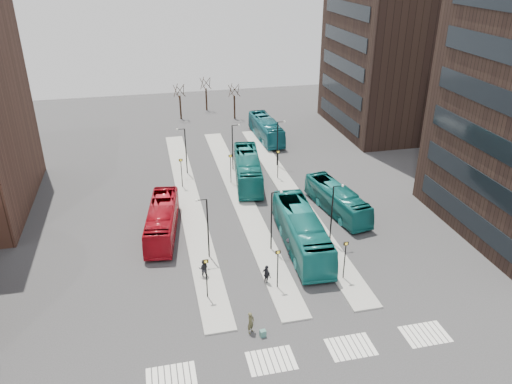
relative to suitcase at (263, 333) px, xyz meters
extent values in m
cube|color=gray|center=(-3.00, 23.48, -0.20)|extent=(2.50, 45.00, 0.15)
cube|color=gray|center=(3.00, 23.48, -0.20)|extent=(2.50, 45.00, 0.15)
cube|color=gray|center=(9.00, 23.48, -0.20)|extent=(2.50, 45.00, 0.15)
cube|color=navy|center=(0.00, 0.00, 0.00)|extent=(0.49, 0.41, 0.55)
imported|color=#A30C18|center=(-6.36, 16.98, 1.27)|extent=(4.19, 11.40, 3.10)
imported|color=#166F6D|center=(6.57, 11.25, 1.54)|extent=(3.73, 13.18, 3.63)
imported|color=#146865|center=(4.72, 27.50, 1.45)|extent=(4.65, 12.67, 3.45)
imported|color=#136261|center=(12.59, 17.41, 1.22)|extent=(4.21, 11.00, 2.99)
imported|color=#15606C|center=(10.75, 42.24, 1.33)|extent=(3.07, 11.65, 3.22)
imported|color=#47442B|center=(-0.78, 0.66, 0.63)|extent=(0.78, 0.77, 1.81)
imported|color=black|center=(-3.31, 8.52, 0.62)|extent=(0.99, 0.84, 1.79)
imported|color=black|center=(1.87, 6.31, 0.65)|extent=(0.84, 1.18, 1.86)
imported|color=black|center=(5.07, 10.33, 0.61)|extent=(0.97, 1.30, 1.78)
cube|color=silver|center=(-8.50, -2.52, -0.27)|extent=(0.35, 2.40, 0.01)
cube|color=silver|center=(-8.07, -2.52, -0.27)|extent=(0.35, 2.40, 0.01)
cube|color=silver|center=(-7.65, -2.52, -0.27)|extent=(0.35, 2.40, 0.01)
cube|color=silver|center=(-7.22, -2.52, -0.27)|extent=(0.35, 2.40, 0.01)
cube|color=silver|center=(-6.79, -2.52, -0.27)|extent=(0.35, 2.40, 0.01)
cube|color=silver|center=(-6.36, -2.52, -0.27)|extent=(0.35, 2.40, 0.01)
cube|color=silver|center=(-5.93, -2.52, -0.27)|extent=(0.35, 2.40, 0.01)
cube|color=silver|center=(-5.50, -2.52, -0.27)|extent=(0.35, 2.40, 0.01)
cube|color=silver|center=(-1.50, -2.52, -0.27)|extent=(0.35, 2.40, 0.01)
cube|color=silver|center=(-1.07, -2.52, -0.27)|extent=(0.35, 2.40, 0.01)
cube|color=silver|center=(-0.65, -2.52, -0.27)|extent=(0.35, 2.40, 0.01)
cube|color=silver|center=(-0.22, -2.52, -0.27)|extent=(0.35, 2.40, 0.01)
cube|color=silver|center=(0.21, -2.52, -0.27)|extent=(0.35, 2.40, 0.01)
cube|color=silver|center=(0.64, -2.52, -0.27)|extent=(0.35, 2.40, 0.01)
cube|color=silver|center=(1.07, -2.52, -0.27)|extent=(0.35, 2.40, 0.01)
cube|color=silver|center=(1.50, -2.52, -0.27)|extent=(0.35, 2.40, 0.01)
cube|color=silver|center=(4.50, -2.52, -0.27)|extent=(0.35, 2.40, 0.01)
cube|color=silver|center=(4.93, -2.52, -0.27)|extent=(0.35, 2.40, 0.01)
cube|color=silver|center=(5.35, -2.52, -0.27)|extent=(0.35, 2.40, 0.01)
cube|color=silver|center=(5.78, -2.52, -0.27)|extent=(0.35, 2.40, 0.01)
cube|color=silver|center=(6.21, -2.52, -0.27)|extent=(0.35, 2.40, 0.01)
cube|color=silver|center=(6.64, -2.52, -0.27)|extent=(0.35, 2.40, 0.01)
cube|color=silver|center=(7.07, -2.52, -0.27)|extent=(0.35, 2.40, 0.01)
cube|color=silver|center=(7.50, -2.52, -0.27)|extent=(0.35, 2.40, 0.01)
cube|color=silver|center=(10.50, -2.52, -0.27)|extent=(0.35, 2.40, 0.01)
cube|color=silver|center=(10.93, -2.52, -0.27)|extent=(0.35, 2.40, 0.01)
cube|color=silver|center=(11.35, -2.52, -0.27)|extent=(0.35, 2.40, 0.01)
cube|color=silver|center=(11.78, -2.52, -0.27)|extent=(0.35, 2.40, 0.01)
cube|color=silver|center=(12.21, -2.52, -0.27)|extent=(0.35, 2.40, 0.01)
cube|color=silver|center=(12.64, -2.52, -0.27)|extent=(0.35, 2.40, 0.01)
cube|color=silver|center=(13.07, -2.52, -0.27)|extent=(0.35, 2.40, 0.01)
cube|color=silver|center=(13.50, -2.52, -0.27)|extent=(0.35, 2.40, 0.01)
cube|color=black|center=(22.94, 9.48, 2.22)|extent=(0.12, 16.00, 2.00)
cube|color=black|center=(22.94, 9.48, 6.22)|extent=(0.12, 16.00, 2.00)
cube|color=black|center=(22.94, 9.48, 10.22)|extent=(0.12, 16.00, 2.00)
cube|color=black|center=(22.94, 9.48, 14.22)|extent=(0.12, 16.00, 2.00)
cube|color=black|center=(22.94, 9.48, 18.22)|extent=(0.12, 16.00, 2.00)
cube|color=black|center=(33.00, 43.48, 14.72)|extent=(20.00, 20.00, 30.00)
cube|color=black|center=(22.94, 43.48, 2.22)|extent=(0.12, 16.00, 2.00)
cube|color=black|center=(22.94, 43.48, 6.22)|extent=(0.12, 16.00, 2.00)
cube|color=black|center=(22.94, 43.48, 10.22)|extent=(0.12, 16.00, 2.00)
cube|color=black|center=(22.94, 43.48, 14.22)|extent=(0.12, 16.00, 2.00)
cube|color=black|center=(22.94, 43.48, 18.22)|extent=(0.12, 16.00, 2.00)
cylinder|color=black|center=(-3.40, 5.48, 1.62)|extent=(0.10, 0.10, 3.50)
cube|color=black|center=(-3.40, 5.48, 3.37)|extent=(0.45, 0.10, 0.30)
cube|color=yellow|center=(-3.40, 5.42, 3.37)|extent=(0.20, 0.02, 0.20)
cylinder|color=black|center=(-3.40, 27.48, 1.62)|extent=(0.10, 0.10, 3.50)
cube|color=black|center=(-3.40, 27.48, 3.37)|extent=(0.45, 0.10, 0.30)
cube|color=yellow|center=(-3.40, 27.42, 3.37)|extent=(0.20, 0.02, 0.20)
cylinder|color=black|center=(2.60, 5.48, 1.62)|extent=(0.10, 0.10, 3.50)
cube|color=black|center=(2.60, 5.48, 3.37)|extent=(0.45, 0.10, 0.30)
cube|color=yellow|center=(2.60, 5.42, 3.37)|extent=(0.20, 0.02, 0.20)
cylinder|color=black|center=(2.60, 27.48, 1.62)|extent=(0.10, 0.10, 3.50)
cube|color=black|center=(2.60, 27.48, 3.37)|extent=(0.45, 0.10, 0.30)
cube|color=yellow|center=(2.60, 27.42, 3.37)|extent=(0.20, 0.02, 0.20)
cylinder|color=black|center=(8.60, 5.48, 1.62)|extent=(0.10, 0.10, 3.50)
cube|color=black|center=(8.60, 5.48, 3.37)|extent=(0.45, 0.10, 0.30)
cube|color=yellow|center=(8.60, 5.42, 3.37)|extent=(0.20, 0.02, 0.20)
cylinder|color=black|center=(8.60, 27.48, 1.62)|extent=(0.10, 0.10, 3.50)
cube|color=black|center=(8.60, 27.48, 3.37)|extent=(0.45, 0.10, 0.30)
cube|color=yellow|center=(8.60, 27.42, 3.37)|extent=(0.20, 0.02, 0.20)
cylinder|color=black|center=(-2.40, 11.48, 2.87)|extent=(0.14, 0.14, 6.00)
cylinder|color=black|center=(-2.85, 11.48, 5.87)|extent=(0.90, 0.08, 0.08)
sphere|color=silver|center=(-3.30, 11.48, 5.87)|extent=(0.24, 0.24, 0.24)
cylinder|color=black|center=(-2.40, 31.48, 2.87)|extent=(0.14, 0.14, 6.00)
cylinder|color=black|center=(-2.85, 31.48, 5.87)|extent=(0.90, 0.08, 0.08)
sphere|color=silver|center=(-3.30, 31.48, 5.87)|extent=(0.24, 0.24, 0.24)
cylinder|color=black|center=(3.60, 11.48, 2.87)|extent=(0.14, 0.14, 6.00)
cylinder|color=black|center=(4.05, 11.48, 5.87)|extent=(0.90, 0.08, 0.08)
sphere|color=silver|center=(4.50, 11.48, 5.87)|extent=(0.24, 0.24, 0.24)
cylinder|color=black|center=(3.60, 31.48, 2.87)|extent=(0.14, 0.14, 6.00)
cylinder|color=black|center=(4.05, 31.48, 5.87)|extent=(0.90, 0.08, 0.08)
sphere|color=silver|center=(4.50, 31.48, 5.87)|extent=(0.24, 0.24, 0.24)
cylinder|color=black|center=(9.60, 11.48, 2.87)|extent=(0.14, 0.14, 6.00)
cylinder|color=black|center=(10.05, 11.48, 5.87)|extent=(0.90, 0.08, 0.08)
sphere|color=silver|center=(10.50, 11.48, 5.87)|extent=(0.24, 0.24, 0.24)
cylinder|color=black|center=(9.60, 31.48, 2.87)|extent=(0.14, 0.14, 6.00)
cylinder|color=black|center=(10.05, 31.48, 5.87)|extent=(0.90, 0.08, 0.08)
sphere|color=silver|center=(10.50, 31.48, 5.87)|extent=(0.24, 0.24, 0.24)
cylinder|color=black|center=(-1.00, 55.48, 1.72)|extent=(0.30, 0.30, 4.00)
cylinder|color=black|center=(-0.30, 55.48, 4.62)|extent=(0.10, 1.56, 1.95)
cylinder|color=black|center=(-0.79, 56.14, 4.62)|extent=(1.48, 0.59, 1.97)
cylinder|color=black|center=(-1.57, 55.89, 4.62)|extent=(0.90, 1.31, 1.99)
cylinder|color=black|center=(-1.57, 55.07, 4.62)|extent=(0.89, 1.31, 1.99)
cylinder|color=black|center=(-0.79, 54.81, 4.62)|extent=(1.48, 0.58, 1.97)
cylinder|color=black|center=(4.00, 59.48, 1.72)|extent=(0.30, 0.30, 4.00)
cylinder|color=black|center=(4.70, 59.48, 4.62)|extent=(0.10, 1.56, 1.95)
cylinder|color=black|center=(4.21, 60.14, 4.62)|extent=(1.48, 0.59, 1.97)
cylinder|color=black|center=(3.43, 59.89, 4.62)|extent=(0.90, 1.31, 1.99)
cylinder|color=black|center=(3.43, 59.07, 4.62)|extent=(0.89, 1.31, 1.99)
cylinder|color=black|center=(4.21, 58.81, 4.62)|extent=(1.48, 0.58, 1.97)
cylinder|color=black|center=(8.00, 53.48, 1.72)|extent=(0.30, 0.30, 4.00)
cylinder|color=black|center=(8.70, 53.48, 4.62)|extent=(0.10, 1.56, 1.95)
cylinder|color=black|center=(8.21, 54.14, 4.62)|extent=(1.48, 0.59, 1.97)
cylinder|color=black|center=(7.43, 53.89, 4.62)|extent=(0.90, 1.31, 1.99)
cylinder|color=black|center=(7.43, 53.07, 4.62)|extent=(0.89, 1.31, 1.99)
cylinder|color=black|center=(8.21, 52.81, 4.62)|extent=(1.48, 0.58, 1.97)
camera|label=1|loc=(-6.98, -28.07, 25.78)|focal=35.00mm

